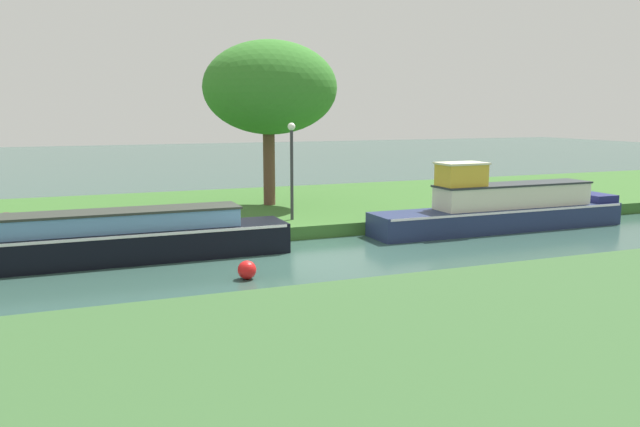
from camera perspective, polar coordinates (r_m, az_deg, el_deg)
ground_plane at (r=17.04m, az=-2.14°, el=-3.81°), size 120.00×120.00×0.00m
riverbank_far at (r=23.59m, az=-7.94°, el=0.21°), size 72.00×10.00×0.40m
riverbank_near at (r=9.41m, az=17.44°, el=-13.82°), size 72.00×10.00×0.40m
black_barge at (r=17.13m, az=-20.18°, el=-2.18°), size 10.11×1.52×1.89m
navy_narrowboat at (r=21.56m, az=15.77°, el=0.45°), size 8.82×1.48×2.21m
willow_tree_left at (r=23.18m, az=-4.35°, el=10.94°), size 4.80×3.77×5.83m
lamp_post at (r=20.15m, az=-2.51°, el=4.78°), size 0.24×0.24×3.02m
mooring_post_near at (r=22.07m, az=11.15°, el=0.87°), size 0.19×0.19×0.63m
mooring_post_far at (r=18.57m, az=-25.85°, el=-1.14°), size 0.17×0.17×0.79m
channel_buoy at (r=14.84m, az=-6.45°, el=-4.96°), size 0.43×0.43×0.43m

